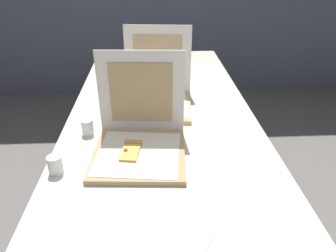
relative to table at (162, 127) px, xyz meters
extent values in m
cube|color=silver|center=(0.00, 0.00, 0.03)|extent=(0.93, 2.36, 0.03)
cylinder|color=gray|center=(-0.40, 1.11, -0.34)|extent=(0.04, 0.04, 0.71)
cylinder|color=gray|center=(0.40, 1.11, -0.34)|extent=(0.04, 0.04, 0.71)
cube|color=tan|center=(-0.10, -0.32, 0.05)|extent=(0.39, 0.39, 0.02)
cube|color=silver|center=(-0.11, -0.33, 0.07)|extent=(0.36, 0.36, 0.00)
cube|color=silver|center=(-0.09, -0.14, 0.25)|extent=(0.37, 0.03, 0.37)
cube|color=tan|center=(-0.09, -0.15, 0.25)|extent=(0.26, 0.02, 0.26)
cube|color=#E5B74C|center=(-0.14, -0.32, 0.07)|extent=(0.09, 0.14, 0.01)
cube|color=tan|center=(-0.13, -0.26, 0.08)|extent=(0.07, 0.03, 0.02)
sphere|color=orange|center=(-0.16, -0.32, 0.08)|extent=(0.02, 0.02, 0.02)
cube|color=tan|center=(-0.03, 0.13, 0.05)|extent=(0.40, 0.40, 0.02)
cube|color=silver|center=(-0.02, 0.12, 0.07)|extent=(0.33, 0.33, 0.00)
cube|color=silver|center=(-0.01, 0.32, 0.25)|extent=(0.37, 0.06, 0.37)
cube|color=tan|center=(-0.01, 0.32, 0.25)|extent=(0.26, 0.04, 0.26)
cylinder|color=white|center=(-0.22, 0.37, 0.08)|extent=(0.05, 0.05, 0.07)
cylinder|color=white|center=(-0.41, -0.41, 0.08)|extent=(0.05, 0.05, 0.07)
cylinder|color=white|center=(-0.34, -0.13, 0.08)|extent=(0.05, 0.05, 0.07)
cube|color=white|center=(0.01, -0.75, 0.05)|extent=(0.17, 0.17, 0.00)
cube|color=white|center=(0.04, -0.76, 0.05)|extent=(0.18, 0.18, 0.00)
cube|color=white|center=(0.02, -0.78, 0.05)|extent=(0.17, 0.17, 0.00)
camera|label=1|loc=(-0.04, -1.41, 0.79)|focal=34.49mm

